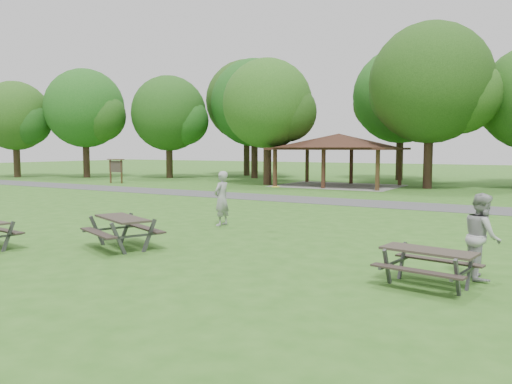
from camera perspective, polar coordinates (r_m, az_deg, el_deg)
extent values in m
plane|color=#2E621C|center=(13.69, -12.32, -6.51)|extent=(160.00, 160.00, 0.00)
cube|color=#454547|center=(25.64, 9.53, -1.09)|extent=(120.00, 3.20, 0.02)
cube|color=#372214|center=(35.40, 2.19, 2.73)|extent=(0.22, 0.22, 2.60)
cube|color=#352213|center=(40.23, 5.87, 2.98)|extent=(0.22, 0.22, 2.60)
cube|color=#331C12|center=(33.79, 7.71, 2.58)|extent=(0.22, 0.22, 2.60)
cube|color=#331B12|center=(38.82, 10.83, 2.85)|extent=(0.22, 0.22, 2.60)
cube|color=#372414|center=(32.53, 13.73, 2.39)|extent=(0.22, 0.22, 2.60)
cube|color=#312012|center=(37.72, 16.13, 2.68)|extent=(0.22, 0.22, 2.60)
cube|color=black|center=(36.27, 9.41, 4.91)|extent=(8.60, 6.60, 0.16)
pyramid|color=#311B13|center=(36.27, 9.43, 5.82)|extent=(7.01, 7.01, 1.00)
cube|color=gray|center=(36.37, 9.35, 0.70)|extent=(8.40, 6.40, 0.03)
cube|color=#3D2216|center=(40.77, -16.29, 2.27)|extent=(0.10, 0.10, 1.80)
cube|color=#352313|center=(39.90, -15.11, 2.25)|extent=(0.10, 0.10, 1.80)
cube|color=#312923|center=(40.32, -15.72, 2.83)|extent=(1.40, 0.06, 0.90)
cube|color=#331E14|center=(40.30, -15.74, 3.61)|extent=(1.60, 0.30, 0.06)
cylinder|color=black|center=(48.92, -18.82, 3.73)|extent=(0.60, 0.60, 3.67)
sphere|color=#174C15|center=(49.05, -18.97, 9.03)|extent=(7.20, 7.20, 7.20)
sphere|color=#1C4714|center=(47.99, -17.40, 8.31)|extent=(4.68, 4.68, 4.68)
sphere|color=#1A4112|center=(49.99, -20.21, 8.30)|extent=(4.32, 4.32, 4.32)
cylinder|color=black|center=(46.44, -9.87, 3.65)|extent=(0.60, 0.60, 3.32)
sphere|color=#194413|center=(46.54, -9.95, 8.84)|extent=(6.80, 6.80, 6.80)
sphere|color=#174B15|center=(45.75, -8.22, 8.08)|extent=(4.42, 4.42, 4.42)
sphere|color=#124113|center=(47.25, -11.36, 8.14)|extent=(4.08, 4.08, 4.08)
cylinder|color=black|center=(45.19, -0.18, 4.02)|extent=(0.60, 0.60, 3.85)
sphere|color=#144614|center=(45.37, -0.18, 10.16)|extent=(7.80, 7.80, 7.80)
sphere|color=#184814|center=(44.69, 1.98, 9.23)|extent=(5.07, 5.07, 5.07)
sphere|color=#1D4413|center=(45.97, -2.00, 9.36)|extent=(4.68, 4.68, 4.68)
cylinder|color=black|center=(37.07, 1.31, 3.53)|extent=(0.60, 0.60, 3.50)
sphere|color=#214F16|center=(37.20, 1.32, 10.05)|extent=(6.60, 6.60, 6.60)
sphere|color=#1B3F12|center=(36.71, 3.60, 9.08)|extent=(4.29, 4.29, 4.29)
sphere|color=#134413|center=(37.65, -0.61, 9.24)|extent=(3.96, 3.96, 3.96)
cylinder|color=black|center=(35.53, 19.06, 3.62)|extent=(0.60, 0.60, 4.02)
sphere|color=#1B4012|center=(35.78, 19.30, 11.67)|extent=(8.00, 8.00, 8.00)
sphere|color=#224F16|center=(35.67, 22.24, 10.31)|extent=(5.20, 5.20, 5.20)
sphere|color=#174513|center=(35.88, 16.65, 10.76)|extent=(4.80, 4.80, 4.80)
sphere|color=#224E16|center=(38.28, 27.07, 8.70)|extent=(4.20, 4.20, 4.20)
cylinder|color=black|center=(49.74, -1.08, 4.42)|extent=(0.60, 0.60, 4.38)
sphere|color=#1B4012|center=(49.95, -1.09, 10.38)|extent=(8.00, 8.00, 8.00)
sphere|color=#123E11|center=(49.22, 0.91, 9.52)|extent=(5.20, 5.20, 5.20)
sphere|color=#174614|center=(50.59, -2.77, 9.62)|extent=(4.80, 4.80, 4.80)
cylinder|color=black|center=(44.23, 16.08, 3.99)|extent=(0.60, 0.60, 4.13)
sphere|color=#174D16|center=(44.44, 16.24, 10.53)|extent=(8.00, 8.00, 8.00)
sphere|color=#154413|center=(44.24, 18.60, 9.45)|extent=(5.20, 5.20, 5.20)
sphere|color=#204814|center=(44.63, 14.14, 9.78)|extent=(4.80, 4.80, 4.80)
cylinder|color=black|center=(51.91, -25.66, 3.37)|extent=(0.60, 0.60, 3.32)
sphere|color=#1F4914|center=(51.99, -25.83, 7.85)|extent=(6.40, 6.40, 6.40)
sphere|color=#144212|center=(50.93, -24.62, 7.24)|extent=(4.16, 4.16, 4.16)
sphere|color=#194614|center=(52.92, -26.77, 7.23)|extent=(3.84, 3.84, 3.84)
cube|color=black|center=(15.49, -26.90, -3.91)|extent=(1.87, 0.48, 0.04)
cube|color=#474749|center=(14.77, -26.46, -4.59)|extent=(0.11, 0.39, 0.80)
cube|color=#2E2721|center=(13.96, -15.06, -2.91)|extent=(2.18, 1.51, 0.06)
cube|color=black|center=(13.78, -17.61, -4.48)|extent=(1.98, 1.04, 0.04)
cube|color=black|center=(14.27, -12.54, -4.04)|extent=(1.98, 1.04, 0.04)
cube|color=#404143|center=(14.60, -17.71, -4.27)|extent=(0.22, 0.42, 0.88)
cube|color=#404042|center=(14.89, -14.63, -4.01)|extent=(0.22, 0.42, 0.88)
cube|color=#454548|center=(14.74, -16.16, -4.01)|extent=(0.69, 1.55, 0.06)
cube|color=#434345|center=(13.16, -15.47, -5.21)|extent=(0.22, 0.42, 0.88)
cube|color=#414144|center=(13.48, -12.11, -4.90)|extent=(0.22, 0.42, 0.88)
cube|color=#3F3F42|center=(13.31, -13.77, -4.91)|extent=(0.69, 1.55, 0.06)
cube|color=#302922|center=(10.34, 19.09, -6.36)|extent=(1.85, 0.96, 0.05)
cube|color=black|center=(9.87, 17.86, -8.59)|extent=(1.78, 0.51, 0.04)
cube|color=#2E2621|center=(10.94, 20.12, -7.33)|extent=(1.78, 0.51, 0.04)
cube|color=#444446|center=(10.33, 14.76, -8.29)|extent=(0.11, 0.37, 0.76)
cube|color=#454547|center=(10.99, 16.37, -7.53)|extent=(0.11, 0.37, 0.76)
cube|color=#3E3E41|center=(10.66, 15.60, -7.75)|extent=(0.27, 1.42, 0.05)
cube|color=#464649|center=(9.87, 22.02, -9.13)|extent=(0.11, 0.37, 0.76)
cube|color=#424345|center=(10.55, 23.23, -8.25)|extent=(0.11, 0.37, 0.76)
cube|color=#3C3C3E|center=(10.20, 22.65, -8.52)|extent=(0.27, 1.42, 0.05)
cylinder|color=yellow|center=(15.21, 2.26, 0.61)|extent=(0.32, 0.32, 0.02)
imported|color=#959597|center=(17.47, -3.95, -0.74)|extent=(0.48, 0.71, 1.91)
imported|color=#A0A0A3|center=(11.36, 24.41, -4.61)|extent=(0.93, 1.05, 1.79)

